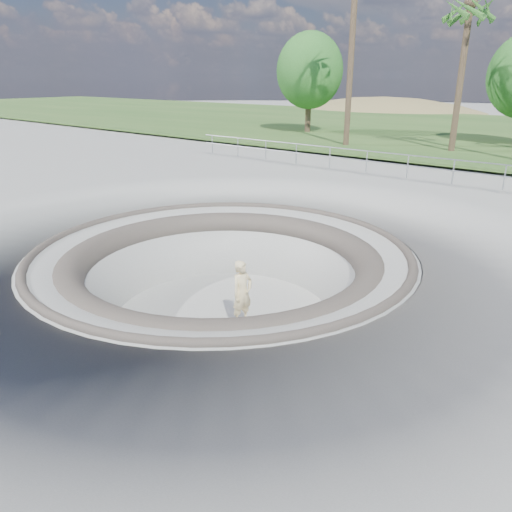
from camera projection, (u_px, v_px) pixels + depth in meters
The scene contains 7 objects.
ground at pixel (222, 250), 13.52m from camera, with size 180.00×180.00×0.00m, color #A5A4A0.
skate_bowl at pixel (223, 311), 14.15m from camera, with size 14.00×14.00×4.10m.
safety_railing at pixel (408, 166), 21.99m from camera, with size 25.00×0.06×1.03m.
skateboard at pixel (243, 324), 13.39m from camera, with size 0.79×0.49×0.08m.
skater at pixel (242, 293), 13.08m from camera, with size 0.66×0.43×1.80m, color beige.
palm_b at pixel (469, 13), 26.84m from camera, with size 2.60×2.60×8.73m.
bushy_tree_left at pixel (309, 71), 37.60m from camera, with size 5.15×4.68×7.42m.
Camera 1 is at (8.84, -9.25, 4.47)m, focal length 35.00 mm.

